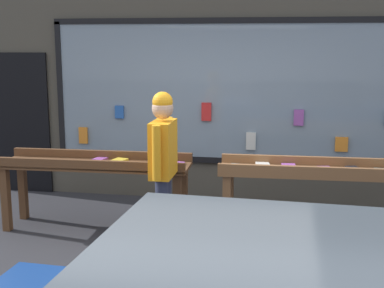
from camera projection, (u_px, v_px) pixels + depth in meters
name	position (u px, v px, depth m)	size (l,w,h in m)	color
ground_plane	(191.00, 264.00, 5.52)	(40.00, 40.00, 0.00)	#2D2D33
shopfront_facade	(219.00, 81.00, 7.51)	(7.03, 0.29, 3.47)	#4C473D
display_table_left	(95.00, 170.00, 6.44)	(2.32, 0.69, 0.92)	brown
display_table_right	(322.00, 179.00, 5.97)	(2.32, 0.65, 0.95)	brown
person_browsing	(163.00, 159.00, 5.69)	(0.23, 0.68, 1.75)	#2D334C
small_dog	(128.00, 235.00, 5.65)	(0.29, 0.58, 0.38)	black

